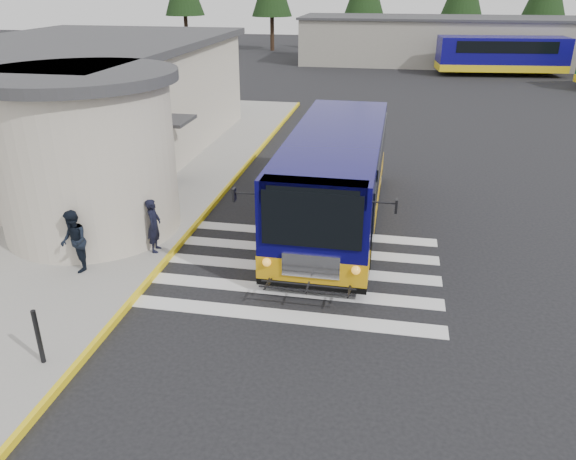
% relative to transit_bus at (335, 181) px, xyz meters
% --- Properties ---
extents(ground, '(140.00, 140.00, 0.00)m').
position_rel_transit_bus_xyz_m(ground, '(-0.25, -2.59, -1.44)').
color(ground, black).
rests_on(ground, ground).
extents(sidewalk, '(10.00, 34.00, 0.15)m').
position_rel_transit_bus_xyz_m(sidewalk, '(-9.25, 1.41, -1.36)').
color(sidewalk, gray).
rests_on(sidewalk, ground).
extents(curb_strip, '(0.12, 34.00, 0.16)m').
position_rel_transit_bus_xyz_m(curb_strip, '(-4.30, 1.41, -1.36)').
color(curb_strip, yellow).
rests_on(curb_strip, ground).
extents(station_building, '(12.70, 18.70, 4.80)m').
position_rel_transit_bus_xyz_m(station_building, '(-11.09, 4.32, 1.13)').
color(station_building, beige).
rests_on(station_building, ground).
extents(crosswalk, '(8.00, 5.35, 0.01)m').
position_rel_transit_bus_xyz_m(crosswalk, '(-0.75, -3.39, -1.43)').
color(crosswalk, silver).
rests_on(crosswalk, ground).
extents(depot_building, '(26.40, 8.40, 4.20)m').
position_rel_transit_bus_xyz_m(depot_building, '(5.75, 39.41, 0.67)').
color(depot_building, gray).
rests_on(depot_building, ground).
extents(transit_bus, '(3.88, 10.68, 3.01)m').
position_rel_transit_bus_xyz_m(transit_bus, '(0.00, 0.00, 0.00)').
color(transit_bus, '#09064D').
rests_on(transit_bus, ground).
extents(pedestrian_a, '(0.45, 0.62, 1.57)m').
position_rel_transit_bus_xyz_m(pedestrian_a, '(-4.75, -3.30, -0.50)').
color(pedestrian_a, black).
rests_on(pedestrian_a, sidewalk).
extents(pedestrian_b, '(1.01, 1.04, 1.69)m').
position_rel_transit_bus_xyz_m(pedestrian_b, '(-6.33, -4.81, -0.44)').
color(pedestrian_b, black).
rests_on(pedestrian_b, sidewalk).
extents(bollard, '(0.10, 0.10, 1.22)m').
position_rel_transit_bus_xyz_m(bollard, '(-4.97, -8.59, -0.68)').
color(bollard, black).
rests_on(bollard, sidewalk).
extents(far_bus_a, '(10.45, 3.86, 2.64)m').
position_rel_transit_bus_xyz_m(far_bus_a, '(10.00, 33.39, 0.28)').
color(far_bus_a, '#0C0861').
rests_on(far_bus_a, ground).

